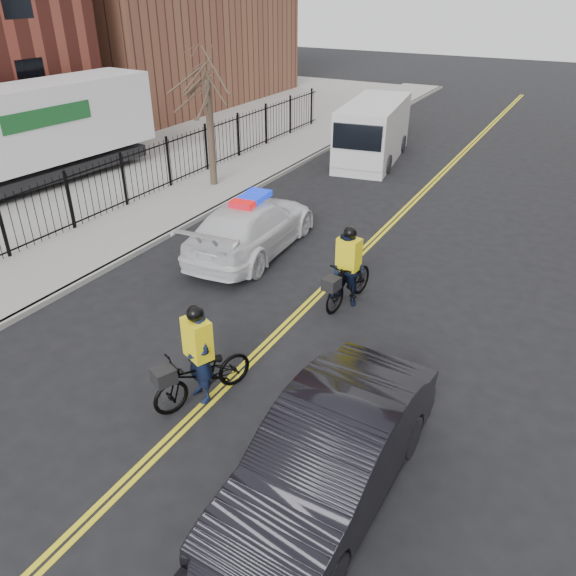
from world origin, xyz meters
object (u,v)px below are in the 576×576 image
(police_cruiser, at_px, (252,226))
(dark_sedan, at_px, (328,458))
(cyclist_near, at_px, (199,367))
(cyclist_far, at_px, (347,274))
(cargo_van, at_px, (372,133))
(semi_trailer, at_px, (8,136))

(police_cruiser, bearing_deg, dark_sedan, 125.06)
(cyclist_near, height_order, cyclist_far, cyclist_near)
(cargo_van, height_order, semi_trailer, semi_trailer)
(cargo_van, bearing_deg, semi_trailer, -143.09)
(police_cruiser, distance_m, dark_sedan, 9.63)
(dark_sedan, bearing_deg, cargo_van, 110.86)
(dark_sedan, distance_m, cyclist_far, 6.32)
(police_cruiser, height_order, dark_sedan, police_cruiser)
(dark_sedan, bearing_deg, cyclist_near, 163.73)
(dark_sedan, height_order, cyclist_near, cyclist_near)
(dark_sedan, distance_m, cargo_van, 19.64)
(police_cruiser, relative_size, semi_trailer, 0.45)
(cargo_van, height_order, cyclist_near, cargo_van)
(dark_sedan, distance_m, semi_trailer, 18.77)
(police_cruiser, distance_m, cyclist_far, 4.14)
(police_cruiser, xyz_separation_m, semi_trailer, (-10.99, 0.25, 1.40))
(dark_sedan, bearing_deg, semi_trailer, 157.11)
(police_cruiser, height_order, cyclist_far, cyclist_far)
(semi_trailer, xyz_separation_m, cyclist_far, (14.82, -1.80, -1.37))
(cargo_van, distance_m, cyclist_near, 17.78)
(semi_trailer, bearing_deg, cyclist_far, -2.48)
(cargo_van, xyz_separation_m, cyclist_far, (4.29, -12.61, -0.44))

